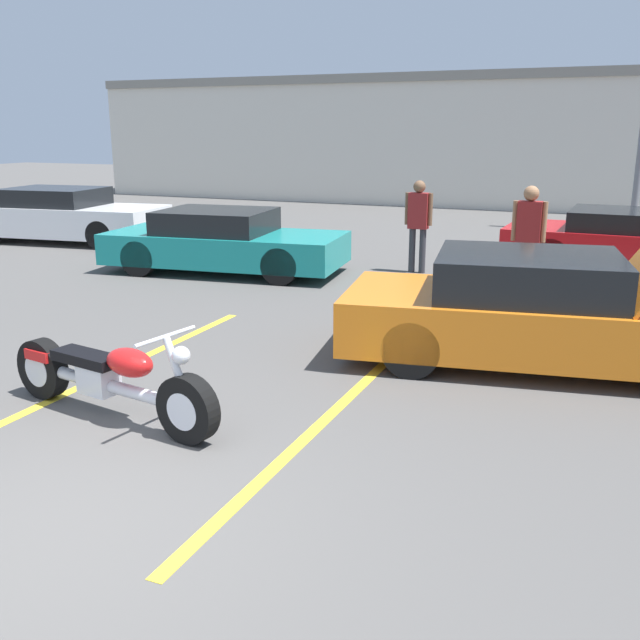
{
  "coord_description": "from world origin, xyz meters",
  "views": [
    {
      "loc": [
        3.32,
        -3.22,
        2.64
      ],
      "look_at": [
        0.66,
        3.02,
        0.8
      ],
      "focal_mm": 40.0,
      "sensor_mm": 36.0,
      "label": 1
    }
  ],
  "objects_px": {
    "parked_car_left_row": "(62,216)",
    "spectator_by_show_car": "(528,233)",
    "show_car_hood_open": "(543,312)",
    "parked_car_mid_left_row": "(224,242)",
    "motorcycle": "(109,379)",
    "spectator_midground": "(418,218)"
  },
  "relations": [
    {
      "from": "parked_car_left_row",
      "to": "spectator_by_show_car",
      "type": "bearing_deg",
      "value": -17.24
    },
    {
      "from": "parked_car_left_row",
      "to": "spectator_midground",
      "type": "height_order",
      "value": "spectator_midground"
    },
    {
      "from": "parked_car_mid_left_row",
      "to": "parked_car_left_row",
      "type": "relative_size",
      "value": 0.92
    },
    {
      "from": "motorcycle",
      "to": "parked_car_mid_left_row",
      "type": "relative_size",
      "value": 0.56
    },
    {
      "from": "show_car_hood_open",
      "to": "parked_car_left_row",
      "type": "xyz_separation_m",
      "value": [
        -11.55,
        5.0,
        -0.01
      ]
    },
    {
      "from": "spectator_midground",
      "to": "motorcycle",
      "type": "bearing_deg",
      "value": -95.48
    },
    {
      "from": "motorcycle",
      "to": "spectator_by_show_car",
      "type": "height_order",
      "value": "spectator_by_show_car"
    },
    {
      "from": "spectator_by_show_car",
      "to": "parked_car_left_row",
      "type": "bearing_deg",
      "value": 170.4
    },
    {
      "from": "motorcycle",
      "to": "spectator_midground",
      "type": "xyz_separation_m",
      "value": [
        0.75,
        7.86,
        0.64
      ]
    },
    {
      "from": "parked_car_mid_left_row",
      "to": "show_car_hood_open",
      "type": "bearing_deg",
      "value": -35.11
    },
    {
      "from": "parked_car_mid_left_row",
      "to": "parked_car_left_row",
      "type": "xyz_separation_m",
      "value": [
        -5.44,
        1.71,
        0.05
      ]
    },
    {
      "from": "parked_car_mid_left_row",
      "to": "spectator_midground",
      "type": "bearing_deg",
      "value": 14.96
    },
    {
      "from": "parked_car_left_row",
      "to": "parked_car_mid_left_row",
      "type": "bearing_deg",
      "value": -25.13
    },
    {
      "from": "parked_car_mid_left_row",
      "to": "motorcycle",
      "type": "bearing_deg",
      "value": -75.05
    },
    {
      "from": "show_car_hood_open",
      "to": "parked_car_left_row",
      "type": "bearing_deg",
      "value": 147.45
    },
    {
      "from": "parked_car_left_row",
      "to": "spectator_by_show_car",
      "type": "relative_size",
      "value": 2.8
    },
    {
      "from": "show_car_hood_open",
      "to": "spectator_midground",
      "type": "distance_m",
      "value": 5.4
    },
    {
      "from": "parked_car_left_row",
      "to": "spectator_midground",
      "type": "xyz_separation_m",
      "value": [
        8.8,
        -0.37,
        0.41
      ]
    },
    {
      "from": "parked_car_left_row",
      "to": "spectator_by_show_car",
      "type": "xyz_separation_m",
      "value": [
        10.96,
        -1.85,
        0.46
      ]
    },
    {
      "from": "parked_car_mid_left_row",
      "to": "parked_car_left_row",
      "type": "distance_m",
      "value": 5.7
    },
    {
      "from": "spectator_midground",
      "to": "spectator_by_show_car",
      "type": "bearing_deg",
      "value": -34.57
    },
    {
      "from": "show_car_hood_open",
      "to": "parked_car_left_row",
      "type": "distance_m",
      "value": 12.58
    }
  ]
}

